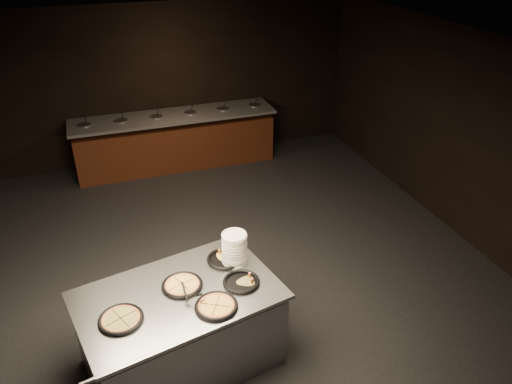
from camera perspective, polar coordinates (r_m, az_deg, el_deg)
room at (r=5.89m, az=-3.15°, el=1.35°), size 7.02×8.02×2.92m
salad_bar at (r=9.47m, az=-9.11°, el=5.46°), size 3.70×0.83×1.18m
serving_counter at (r=5.38m, az=-8.53°, el=-15.41°), size 2.16×1.64×0.94m
plate_stack at (r=5.30m, az=-2.49°, el=-6.45°), size 0.27×0.27×0.35m
pan_veggie_whole at (r=4.87m, az=-15.19°, el=-13.84°), size 0.42×0.42×0.04m
pan_cheese_whole at (r=5.12m, az=-8.43°, el=-10.46°), size 0.41×0.41×0.04m
pan_cheese_slices_a at (r=5.42m, az=-3.58°, el=-7.62°), size 0.39×0.39×0.04m
pan_cheese_slices_b at (r=4.85m, az=-4.56°, el=-12.85°), size 0.41×0.41×0.04m
pan_veggie_slices at (r=5.11m, az=-1.69°, el=-10.21°), size 0.38×0.38×0.04m
server_left at (r=4.97m, az=-8.28°, el=-11.10°), size 0.09×0.31×0.15m
server_right at (r=4.87m, az=-6.57°, el=-12.04°), size 0.27×0.20×0.15m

